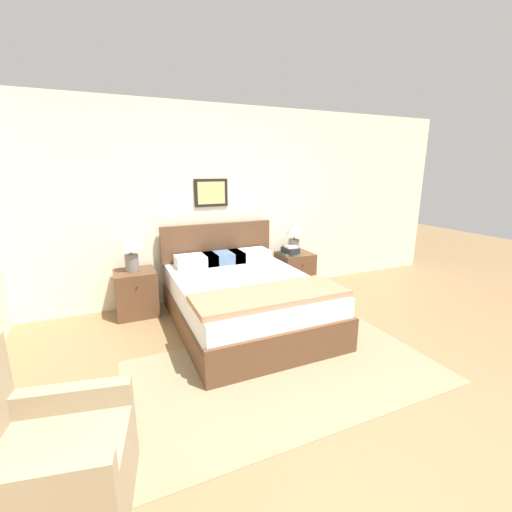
{
  "coord_description": "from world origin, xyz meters",
  "views": [
    {
      "loc": [
        -1.49,
        -1.37,
        1.78
      ],
      "look_at": [
        -0.11,
        1.74,
        0.91
      ],
      "focal_mm": 24.0,
      "sensor_mm": 36.0,
      "label": 1
    }
  ],
  "objects": [
    {
      "name": "nightstand_near_window",
      "position": [
        -1.23,
        2.88,
        0.28
      ],
      "size": [
        0.49,
        0.47,
        0.56
      ],
      "color": "brown",
      "rests_on": "ground_plane"
    },
    {
      "name": "bed",
      "position": [
        -0.1,
        2.1,
        0.31
      ],
      "size": [
        1.55,
        2.06,
        1.05
      ],
      "color": "brown",
      "rests_on": "ground_plane"
    },
    {
      "name": "book_hardcover_middle",
      "position": [
        0.93,
        2.84,
        0.61
      ],
      "size": [
        0.18,
        0.28,
        0.04
      ],
      "rotation": [
        0.0,
        0.0,
        0.05
      ],
      "color": "#232328",
      "rests_on": "book_thick_bottom"
    },
    {
      "name": "nightstand_by_door",
      "position": [
        1.04,
        2.88,
        0.28
      ],
      "size": [
        0.49,
        0.47,
        0.56
      ],
      "color": "brown",
      "rests_on": "ground_plane"
    },
    {
      "name": "wall_back",
      "position": [
        -0.0,
        3.19,
        1.3
      ],
      "size": [
        7.6,
        0.09,
        2.6
      ],
      "color": "beige",
      "rests_on": "ground_plane"
    },
    {
      "name": "book_thick_bottom",
      "position": [
        0.93,
        2.84,
        0.58
      ],
      "size": [
        0.25,
        0.27,
        0.03
      ],
      "rotation": [
        0.0,
        0.0,
        -0.12
      ],
      "color": "#4C7551",
      "rests_on": "nightstand_by_door"
    },
    {
      "name": "table_lamp_by_door",
      "position": [
        1.02,
        2.91,
        0.86
      ],
      "size": [
        0.26,
        0.26,
        0.47
      ],
      "color": "slate",
      "rests_on": "nightstand_by_door"
    },
    {
      "name": "book_slim_near_top",
      "position": [
        0.93,
        2.84,
        0.69
      ],
      "size": [
        0.17,
        0.21,
        0.03
      ],
      "rotation": [
        0.0,
        0.0,
        -0.06
      ],
      "color": "silver",
      "rests_on": "book_novel_upper"
    },
    {
      "name": "table_lamp_near_window",
      "position": [
        -1.24,
        2.91,
        0.86
      ],
      "size": [
        0.26,
        0.26,
        0.47
      ],
      "color": "slate",
      "rests_on": "nightstand_near_window"
    },
    {
      "name": "area_rug_main",
      "position": [
        -0.14,
        1.01,
        0.0
      ],
      "size": [
        2.76,
        1.58,
        0.01
      ],
      "color": "#897556",
      "rests_on": "ground_plane"
    },
    {
      "name": "armchair",
      "position": [
        -1.91,
        0.36,
        0.3
      ],
      "size": [
        0.86,
        0.8,
        0.93
      ],
      "rotation": [
        0.0,
        0.0,
        -1.77
      ],
      "color": "#998466",
      "rests_on": "ground_plane"
    },
    {
      "name": "book_novel_upper",
      "position": [
        0.93,
        2.84,
        0.65
      ],
      "size": [
        0.21,
        0.26,
        0.04
      ],
      "rotation": [
        0.0,
        0.0,
        0.16
      ],
      "color": "#232328",
      "rests_on": "book_hardcover_middle"
    },
    {
      "name": "ground_plane",
      "position": [
        0.0,
        0.0,
        0.0
      ],
      "size": [
        16.0,
        16.0,
        0.0
      ],
      "primitive_type": "plane",
      "color": "olive"
    }
  ]
}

